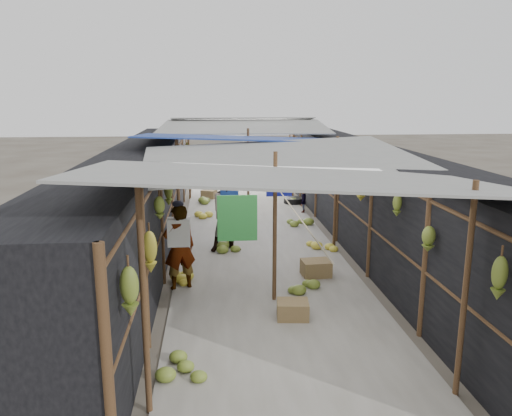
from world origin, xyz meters
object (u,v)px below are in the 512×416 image
object	(u,v)px
vendor_elderly	(179,247)
crate_near	(316,268)
black_basin	(293,201)
vendor_seated	(303,199)
shopper_blue	(229,212)

from	to	relation	value
vendor_elderly	crate_near	bearing A→B (deg)	170.73
crate_near	black_basin	distance (m)	6.84
crate_near	vendor_elderly	xyz separation A→B (m)	(-2.63, -0.39, 0.63)
crate_near	vendor_seated	bearing A→B (deg)	78.11
crate_near	black_basin	world-z (taller)	crate_near
vendor_elderly	shopper_blue	xyz separation A→B (m)	(1.00, 2.20, 0.13)
black_basin	shopper_blue	world-z (taller)	shopper_blue
shopper_blue	vendor_seated	bearing A→B (deg)	47.15
black_basin	vendor_seated	distance (m)	1.37
crate_near	shopper_blue	xyz separation A→B (m)	(-1.63, 1.81, 0.76)
vendor_seated	black_basin	bearing A→B (deg)	-163.39
black_basin	vendor_elderly	world-z (taller)	vendor_elderly
vendor_elderly	vendor_seated	bearing A→B (deg)	-137.58
crate_near	shopper_blue	size ratio (longest dim) A/B	0.30
black_basin	shopper_blue	bearing A→B (deg)	-114.72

